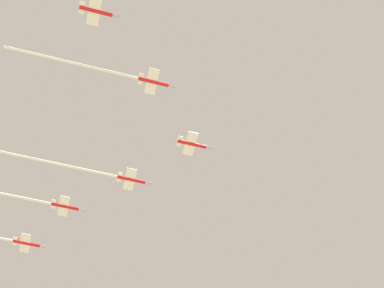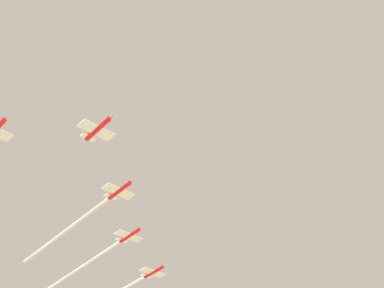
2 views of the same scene
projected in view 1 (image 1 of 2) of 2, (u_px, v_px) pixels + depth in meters
name	position (u px, v px, depth m)	size (l,w,h in m)	color
jet_lead	(193.00, 144.00, 171.05)	(12.22, 9.51, 2.60)	red
jet_port_inner	(82.00, 169.00, 174.37)	(57.48, 28.06, 2.60)	red
jet_starboard_inner	(110.00, 72.00, 160.33)	(50.54, 24.88, 2.60)	red
jet_port_outer	(17.00, 197.00, 181.77)	(57.04, 27.86, 2.60)	red
jet_starboard_outer	(97.00, 11.00, 149.87)	(12.22, 9.51, 2.60)	red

